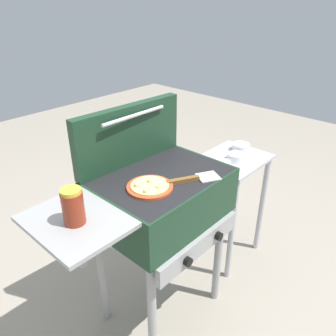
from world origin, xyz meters
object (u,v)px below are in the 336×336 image
(prep_table, at_px, (230,187))
(topping_bowl_far, at_px, (241,147))
(sauce_jar, at_px, (73,206))
(pizza_cheese, at_px, (150,187))
(topping_bowl_near, at_px, (236,157))
(topping_bowl_middle, at_px, (223,165))
(grill, at_px, (160,202))
(spatula, at_px, (193,179))

(prep_table, xyz_separation_m, topping_bowl_far, (0.13, 0.03, 0.24))
(sauce_jar, xyz_separation_m, topping_bowl_far, (1.28, 0.04, -0.19))
(pizza_cheese, xyz_separation_m, topping_bowl_near, (0.76, 0.02, -0.13))
(sauce_jar, height_order, topping_bowl_middle, sauce_jar)
(grill, height_order, pizza_cheese, pizza_cheese)
(sauce_jar, bearing_deg, grill, 1.31)
(grill, distance_m, topping_bowl_far, 0.80)
(topping_bowl_near, bearing_deg, spatula, -168.55)
(grill, bearing_deg, topping_bowl_near, -2.16)
(prep_table, xyz_separation_m, topping_bowl_middle, (-0.16, -0.03, 0.24))
(topping_bowl_near, bearing_deg, topping_bowl_middle, 179.43)
(sauce_jar, xyz_separation_m, spatula, (0.56, -0.13, -0.06))
(pizza_cheese, relative_size, topping_bowl_far, 1.83)
(prep_table, xyz_separation_m, topping_bowl_near, (-0.02, -0.03, 0.24))
(topping_bowl_near, height_order, topping_bowl_far, same)
(topping_bowl_near, bearing_deg, topping_bowl_far, 20.47)
(pizza_cheese, relative_size, prep_table, 0.27)
(topping_bowl_far, relative_size, topping_bowl_middle, 1.26)
(spatula, distance_m, topping_bowl_near, 0.60)
(pizza_cheese, bearing_deg, grill, 21.08)
(prep_table, distance_m, topping_bowl_near, 0.24)
(prep_table, height_order, topping_bowl_near, topping_bowl_near)
(topping_bowl_near, relative_size, topping_bowl_far, 0.94)
(pizza_cheese, bearing_deg, topping_bowl_middle, 1.72)
(pizza_cheese, height_order, topping_bowl_near, pizza_cheese)
(topping_bowl_near, bearing_deg, prep_table, 51.73)
(sauce_jar, xyz_separation_m, topping_bowl_middle, (0.99, -0.01, -0.19))
(pizza_cheese, height_order, topping_bowl_middle, pizza_cheese)
(grill, relative_size, spatula, 3.74)
(sauce_jar, bearing_deg, prep_table, 0.76)
(spatula, height_order, topping_bowl_far, spatula)
(sauce_jar, height_order, prep_table, sauce_jar)
(grill, distance_m, prep_table, 0.71)
(pizza_cheese, xyz_separation_m, prep_table, (0.78, 0.05, -0.37))
(grill, height_order, topping_bowl_middle, grill)
(spatula, bearing_deg, grill, 120.02)
(grill, distance_m, spatula, 0.22)
(sauce_jar, relative_size, topping_bowl_far, 1.28)
(grill, distance_m, topping_bowl_near, 0.65)
(pizza_cheese, bearing_deg, spatula, -27.47)
(pizza_cheese, relative_size, topping_bowl_middle, 2.30)
(sauce_jar, bearing_deg, pizza_cheese, -4.80)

